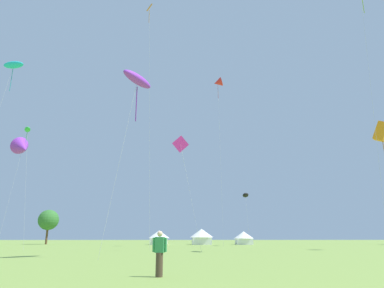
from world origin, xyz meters
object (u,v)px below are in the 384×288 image
kite_orange_box (381,132)px  kite_magenta_diamond (181,145)px  kite_cyan_parafoil (13,65)px  festival_tent_left (244,237)px  kite_green_parafoil (27,130)px  kite_purple_parafoil (137,80)px  kite_purple_delta (23,148)px  kite_black_parafoil (246,195)px  person_spectator (160,254)px  kite_red_delta (218,83)px  kite_orange_diamond (149,17)px  festival_tent_center (202,236)px  festival_tent_right (159,237)px  tree_distant_left (48,220)px

kite_orange_box → kite_magenta_diamond: 25.82m
kite_cyan_parafoil → festival_tent_left: 53.62m
kite_orange_box → kite_green_parafoil: 45.67m
kite_purple_parafoil → kite_purple_delta: size_ratio=0.98×
kite_black_parafoil → person_spectator: size_ratio=5.65×
kite_red_delta → festival_tent_left: (6.88, 16.27, -27.80)m
kite_red_delta → kite_purple_parafoil: bearing=-109.1°
kite_black_parafoil → kite_orange_diamond: 36.41m
kite_purple_delta → kite_orange_box: size_ratio=0.96×
kite_cyan_parafoil → kite_orange_box: (46.06, 2.17, -7.10)m
festival_tent_center → festival_tent_right: bearing=-180.0°
kite_magenta_diamond → festival_tent_center: 37.03m
festival_tent_center → festival_tent_left: size_ratio=1.19×
kite_black_parafoil → kite_purple_delta: bearing=-153.6°
festival_tent_center → kite_purple_parafoil: bearing=-100.5°
kite_orange_diamond → kite_orange_box: bearing=-3.3°
kite_orange_diamond → tree_distant_left: size_ratio=4.60×
kite_purple_parafoil → festival_tent_right: size_ratio=3.40×
kite_green_parafoil → kite_purple_delta: bearing=118.1°
person_spectator → kite_black_parafoil: bearing=74.8°
kite_cyan_parafoil → kite_red_delta: bearing=35.6°
kite_orange_box → person_spectator: bearing=-135.3°
festival_tent_center → kite_magenta_diamond: bearing=-98.0°
kite_cyan_parafoil → festival_tent_left: size_ratio=5.35×
kite_orange_diamond → kite_magenta_diamond: 20.47m
kite_purple_parafoil → festival_tent_left: bearing=69.6°
kite_purple_delta → person_spectator: size_ratio=8.84×
kite_orange_box → kite_black_parafoil: bearing=117.7°
kite_black_parafoil → tree_distant_left: bearing=161.6°
kite_cyan_parafoil → person_spectator: bearing=-51.4°
kite_cyan_parafoil → kite_magenta_diamond: bearing=2.0°
kite_green_parafoil → festival_tent_left: bearing=42.5°
kite_orange_diamond → person_spectator: bearing=-82.9°
festival_tent_center → tree_distant_left: bearing=172.3°
kite_red_delta → festival_tent_right: bearing=124.1°
kite_magenta_diamond → tree_distant_left: (-28.76, 39.78, -6.84)m
festival_tent_right → festival_tent_left: (17.90, 0.00, -0.10)m
kite_magenta_diamond → kite_green_parafoil: bearing=168.0°
kite_purple_delta → tree_distant_left: (-6.51, 31.20, -8.51)m
kite_purple_delta → person_spectator: kite_purple_delta is taller
kite_purple_parafoil → tree_distant_left: kite_purple_parafoil is taller
kite_orange_diamond → kite_green_parafoil: (-15.36, 1.03, -16.73)m
kite_purple_parafoil → tree_distant_left: (-24.91, 52.26, -9.18)m
kite_purple_parafoil → festival_tent_left: 52.51m
kite_green_parafoil → person_spectator: (18.86, -29.18, -14.15)m
kite_red_delta → kite_black_parafoil: bearing=50.6°
kite_green_parafoil → festival_tent_right: (15.94, 31.01, -13.41)m
kite_purple_parafoil → kite_red_delta: (10.88, 31.44, 14.93)m
festival_tent_right → kite_magenta_diamond: bearing=-83.5°
kite_red_delta → kite_green_parafoil: bearing=-151.3°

